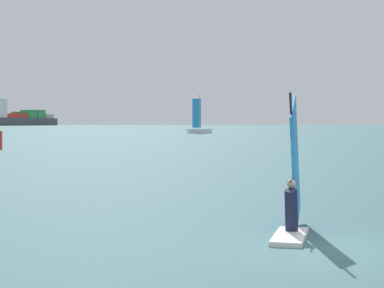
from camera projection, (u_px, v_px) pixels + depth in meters
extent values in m
plane|color=#386066|center=(334.00, 248.00, 14.22)|extent=(4000.00, 4000.00, 0.00)
cube|color=white|center=(290.00, 237.00, 15.33)|extent=(1.96, 2.26, 0.12)
cylinder|color=black|center=(293.00, 162.00, 16.05)|extent=(1.18, 1.54, 3.48)
cube|color=#268CD8|center=(295.00, 166.00, 16.62)|extent=(1.75, 2.30, 3.77)
cylinder|color=black|center=(292.00, 179.00, 15.82)|extent=(0.83, 1.08, 0.04)
cylinder|color=#191E38|center=(291.00, 210.00, 15.64)|extent=(0.61, 0.66, 1.12)
sphere|color=tan|center=(291.00, 184.00, 15.62)|extent=(0.22, 0.22, 0.22)
cube|color=#3F444C|center=(20.00, 122.00, 766.66)|extent=(110.20, 139.14, 9.19)
cube|color=red|center=(15.00, 116.00, 753.20)|extent=(32.24, 31.45, 5.20)
cube|color=#2D8C47|center=(24.00, 115.00, 776.03)|extent=(32.24, 31.45, 7.80)
cube|color=#2D8C47|center=(33.00, 114.00, 798.86)|extent=(32.24, 31.45, 10.40)
cube|color=#99999E|center=(42.00, 116.00, 821.82)|extent=(32.24, 31.45, 5.20)
cube|color=white|center=(199.00, 131.00, 172.56)|extent=(6.72, 3.08, 1.29)
cylinder|color=#B2B2B7|center=(199.00, 111.00, 172.38)|extent=(0.16, 0.16, 9.51)
cube|color=#268CD8|center=(197.00, 113.00, 172.18)|extent=(2.39, 0.36, 7.99)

